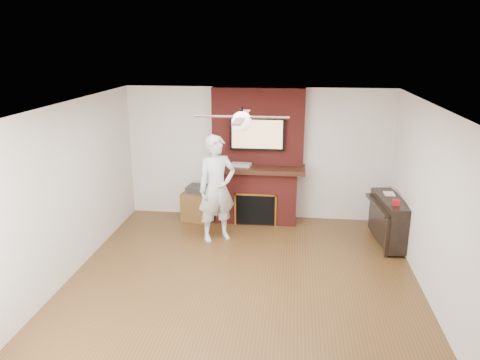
# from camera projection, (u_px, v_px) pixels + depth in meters

# --- Properties ---
(room_shell) EXTENTS (5.36, 5.86, 2.86)m
(room_shell) POSITION_uv_depth(u_px,v_px,m) (242.00, 201.00, 6.24)
(room_shell) COLOR #4E3217
(room_shell) RESTS_ON ground
(fireplace) EXTENTS (1.78, 0.64, 2.50)m
(fireplace) POSITION_uv_depth(u_px,v_px,m) (257.00, 170.00, 8.74)
(fireplace) COLOR maroon
(fireplace) RESTS_ON ground
(tv) EXTENTS (1.00, 0.08, 0.60)m
(tv) POSITION_uv_depth(u_px,v_px,m) (257.00, 134.00, 8.50)
(tv) COLOR black
(tv) RESTS_ON fireplace
(ceiling_fan) EXTENTS (1.21, 1.21, 0.31)m
(ceiling_fan) POSITION_uv_depth(u_px,v_px,m) (242.00, 121.00, 5.94)
(ceiling_fan) COLOR black
(ceiling_fan) RESTS_ON room_shell
(person) EXTENTS (0.80, 0.73, 1.83)m
(person) POSITION_uv_depth(u_px,v_px,m) (217.00, 189.00, 7.89)
(person) COLOR silver
(person) RESTS_ON ground
(side_table) EXTENTS (0.66, 0.66, 0.65)m
(side_table) POSITION_uv_depth(u_px,v_px,m) (200.00, 203.00, 9.00)
(side_table) COLOR brown
(side_table) RESTS_ON ground
(piano) EXTENTS (0.59, 1.25, 0.89)m
(piano) POSITION_uv_depth(u_px,v_px,m) (389.00, 219.00, 7.85)
(piano) COLOR black
(piano) RESTS_ON ground
(cable_box) EXTENTS (0.40, 0.28, 0.05)m
(cable_box) POSITION_uv_depth(u_px,v_px,m) (241.00, 165.00, 8.65)
(cable_box) COLOR silver
(cable_box) RESTS_ON fireplace
(candle_orange) EXTENTS (0.07, 0.07, 0.13)m
(candle_orange) POSITION_uv_depth(u_px,v_px,m) (249.00, 221.00, 8.78)
(candle_orange) COLOR red
(candle_orange) RESTS_ON ground
(candle_cream) EXTENTS (0.07, 0.07, 0.11)m
(candle_cream) POSITION_uv_depth(u_px,v_px,m) (260.00, 221.00, 8.78)
(candle_cream) COLOR beige
(candle_cream) RESTS_ON ground
(candle_blue) EXTENTS (0.06, 0.06, 0.08)m
(candle_blue) POSITION_uv_depth(u_px,v_px,m) (268.00, 222.00, 8.77)
(candle_blue) COLOR teal
(candle_blue) RESTS_ON ground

